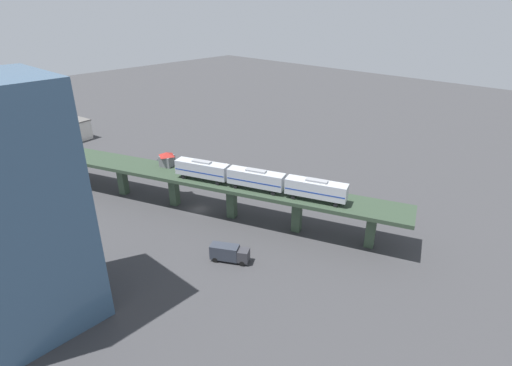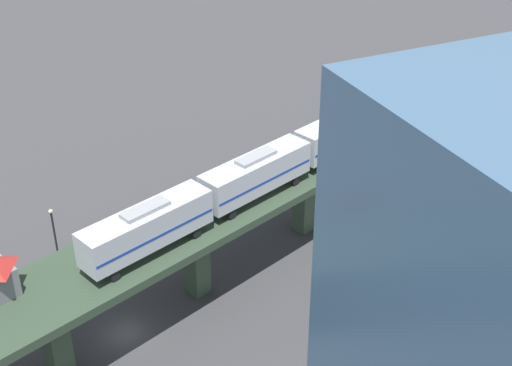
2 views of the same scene
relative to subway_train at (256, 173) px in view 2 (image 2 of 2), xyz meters
The scene contains 5 objects.
ground_plane 18.60m from the subway_train, 104.41° to the left, with size 400.00×400.00×0.00m, color #38383A.
elevated_viaduct 15.25m from the subway_train, 104.34° to the left, with size 39.03×89.42×8.49m.
subway_train is the anchor object (origin of this frame).
delivery_truck 16.64m from the subway_train, 158.22° to the right, with size 5.48×7.38×3.20m.
street_lamp 20.90m from the subway_train, 64.55° to the left, with size 0.44×0.44×6.94m.
Camera 2 is at (-48.16, 9.65, 43.82)m, focal length 50.00 mm.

